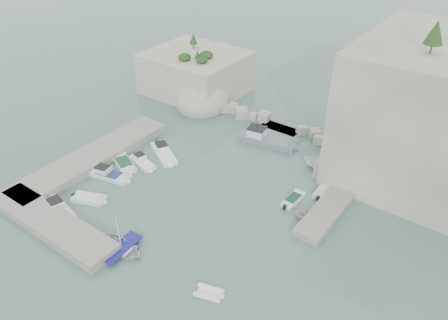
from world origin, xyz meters
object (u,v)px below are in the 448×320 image
Objects in this scene: motorboat_d at (109,177)px; tender_east_b at (293,201)px; motorboat_e at (90,200)px; tender_east_c at (325,191)px; motorboat_f at (60,212)px; work_boat at (267,143)px; tender_east_d at (320,169)px; inflatable_dinghy at (209,294)px; tender_east_a at (305,219)px; motorboat_a at (164,155)px; motorboat_c at (124,165)px; rowboat at (122,251)px; motorboat_b at (143,164)px.

motorboat_d is 23.70m from tender_east_b.
motorboat_e is (1.88, -4.71, 0.00)m from motorboat_d.
tender_east_c is at bearing -26.97° from tender_east_b.
work_boat is at bearing 80.74° from motorboat_f.
tender_east_d reaches higher than motorboat_d.
tender_east_a reaches higher than inflatable_dinghy.
work_boat reaches higher than motorboat_a.
motorboat_a is 1.28× the size of motorboat_c.
motorboat_e is 0.47× the size of work_boat.
motorboat_c is 26.16m from tender_east_d.
motorboat_d is (-2.19, -8.03, 0.00)m from motorboat_a.
tender_east_a is at bearing -178.54° from tender_east_c.
rowboat is 27.73m from tender_east_d.
rowboat is at bearing -43.00° from motorboat_e.
rowboat is 1.85× the size of inflatable_dinghy.
work_boat is at bearing 78.55° from motorboat_a.
motorboat_e is at bearing 127.60° from tender_east_b.
motorboat_d is 13.91m from rowboat.
motorboat_a is 5.64m from motorboat_c.
tender_east_c is at bearing 47.67° from motorboat_c.
motorboat_a is at bearing 96.32° from tender_east_b.
tender_east_d is (21.66, 14.66, 0.00)m from motorboat_c.
motorboat_f is at bearing -122.82° from work_boat.
motorboat_a is 2.32× the size of tender_east_a.
inflatable_dinghy is (21.99, -7.23, 0.00)m from motorboat_d.
motorboat_a is at bearing 102.04° from tender_east_c.
motorboat_a and motorboat_b have the same top height.
motorboat_b is 23.04m from tender_east_a.
tender_east_c is (2.23, 4.06, 0.00)m from tender_east_b.
rowboat is (11.25, -8.19, 0.00)m from motorboat_d.
motorboat_c is 0.81× the size of motorboat_d.
work_boat is at bearing 93.67° from inflatable_dinghy.
tender_east_d is at bearing 58.13° from motorboat_c.
motorboat_d reaches higher than motorboat_e.
tender_east_b is at bearing 53.42° from motorboat_f.
motorboat_a is 1.04× the size of motorboat_d.
work_boat reaches higher than tender_east_b.
inflatable_dinghy is 0.31× the size of work_boat.
motorboat_f is 32.93m from tender_east_d.
tender_east_a is 0.73× the size of tender_east_b.
motorboat_f is at bearing 165.84° from inflatable_dinghy.
work_boat is (12.10, 19.36, 0.00)m from motorboat_d.
motorboat_b is 0.92× the size of rowboat.
motorboat_e is 0.64× the size of motorboat_f.
inflatable_dinghy is at bearing -0.53° from motorboat_c.
tender_east_d is at bearing 7.74° from tender_east_a.
motorboat_a is at bearing 63.26° from motorboat_d.
motorboat_c is 23.03m from tender_east_b.
motorboat_c is 26.53m from tender_east_c.
tender_east_a reaches higher than motorboat_d.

